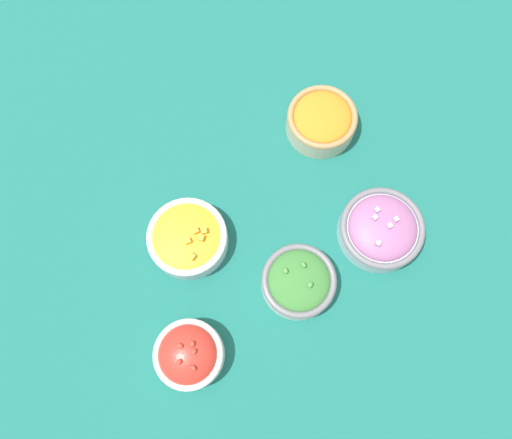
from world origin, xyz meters
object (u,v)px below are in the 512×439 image
(bowl_broccoli, at_px, (299,281))
(bowl_squash, at_px, (188,238))
(bowl_carrots, at_px, (322,120))
(bowl_red_onion, at_px, (381,229))
(bowl_cherry_tomatoes, at_px, (189,354))

(bowl_broccoli, bearing_deg, bowl_squash, 124.85)
(bowl_squash, relative_size, bowl_carrots, 1.07)
(bowl_red_onion, bearing_deg, bowl_carrots, 81.51)
(bowl_cherry_tomatoes, bearing_deg, bowl_red_onion, -0.74)
(bowl_broccoli, xyz_separation_m, bowl_carrots, (0.21, 0.23, 0.00))
(bowl_broccoli, distance_m, bowl_carrots, 0.31)
(bowl_cherry_tomatoes, distance_m, bowl_red_onion, 0.40)
(bowl_broccoli, relative_size, bowl_cherry_tomatoes, 1.12)
(bowl_broccoli, height_order, bowl_carrots, bowl_broccoli)
(bowl_carrots, bearing_deg, bowl_broccoli, -132.97)
(bowl_cherry_tomatoes, bearing_deg, bowl_squash, 59.36)
(bowl_squash, height_order, bowl_broccoli, same)
(bowl_red_onion, bearing_deg, bowl_cherry_tomatoes, 179.26)
(bowl_squash, distance_m, bowl_carrots, 0.34)
(bowl_squash, relative_size, bowl_cherry_tomatoes, 1.23)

